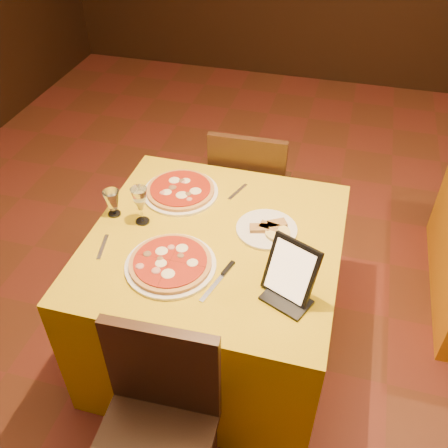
% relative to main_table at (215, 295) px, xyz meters
% --- Properties ---
extents(floor, '(6.00, 7.00, 0.01)m').
position_rel_main_table_xyz_m(floor, '(0.52, -0.02, -0.38)').
color(floor, '#5E2D19').
rests_on(floor, ground).
extents(main_table, '(1.10, 1.10, 0.75)m').
position_rel_main_table_xyz_m(main_table, '(0.00, 0.00, 0.00)').
color(main_table, gold).
rests_on(main_table, floor).
extents(chair_main_far, '(0.41, 0.41, 0.91)m').
position_rel_main_table_xyz_m(chair_main_far, '(0.00, 0.80, 0.08)').
color(chair_main_far, black).
rests_on(chair_main_far, floor).
extents(pizza_near, '(0.38, 0.38, 0.03)m').
position_rel_main_table_xyz_m(pizza_near, '(-0.13, -0.22, 0.39)').
color(pizza_near, white).
rests_on(pizza_near, main_table).
extents(pizza_far, '(0.37, 0.37, 0.03)m').
position_rel_main_table_xyz_m(pizza_far, '(-0.25, 0.27, 0.39)').
color(pizza_far, white).
rests_on(pizza_far, main_table).
extents(cutlet_dish, '(0.28, 0.28, 0.03)m').
position_rel_main_table_xyz_m(cutlet_dish, '(0.21, 0.11, 0.39)').
color(cutlet_dish, white).
rests_on(cutlet_dish, main_table).
extents(wine_glass, '(0.09, 0.09, 0.19)m').
position_rel_main_table_xyz_m(wine_glass, '(-0.35, 0.02, 0.47)').
color(wine_glass, '#F3F58B').
rests_on(wine_glass, main_table).
extents(water_glass, '(0.09, 0.09, 0.13)m').
position_rel_main_table_xyz_m(water_glass, '(-0.50, 0.04, 0.44)').
color(water_glass, white).
rests_on(water_glass, main_table).
extents(tablet, '(0.23, 0.17, 0.24)m').
position_rel_main_table_xyz_m(tablet, '(0.37, -0.23, 0.49)').
color(tablet, black).
rests_on(tablet, main_table).
extents(knife, '(0.08, 0.24, 0.01)m').
position_rel_main_table_xyz_m(knife, '(0.08, -0.25, 0.38)').
color(knife, '#A7A8AE').
rests_on(knife, main_table).
extents(fork_near, '(0.05, 0.16, 0.01)m').
position_rel_main_table_xyz_m(fork_near, '(-0.45, -0.18, 0.38)').
color(fork_near, silver).
rests_on(fork_near, main_table).
extents(fork_far, '(0.07, 0.15, 0.01)m').
position_rel_main_table_xyz_m(fork_far, '(0.02, 0.36, 0.38)').
color(fork_far, silver).
rests_on(fork_far, main_table).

